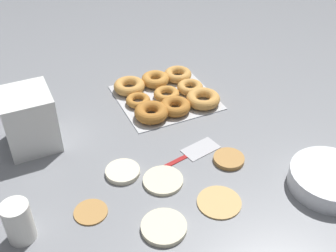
{
  "coord_description": "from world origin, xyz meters",
  "views": [
    {
      "loc": [
        0.34,
        0.83,
        0.8
      ],
      "look_at": [
        -0.08,
        -0.07,
        0.04
      ],
      "focal_mm": 45.0,
      "sensor_mm": 36.0,
      "label": 1
    }
  ],
  "objects_px": {
    "pancake_1": "(164,227)",
    "spatula": "(194,152)",
    "pancake_4": "(219,202)",
    "paper_cup": "(19,222)",
    "donut_tray": "(166,94)",
    "pancake_5": "(163,180)",
    "pancake_0": "(229,159)",
    "container_stack": "(29,120)",
    "pancake_2": "(123,172)",
    "batter_bowl": "(329,179)",
    "pancake_3": "(91,211)"
  },
  "relations": [
    {
      "from": "pancake_2",
      "to": "pancake_4",
      "type": "distance_m",
      "value": 0.27
    },
    {
      "from": "pancake_2",
      "to": "pancake_3",
      "type": "distance_m",
      "value": 0.15
    },
    {
      "from": "pancake_0",
      "to": "donut_tray",
      "type": "relative_size",
      "value": 0.28
    },
    {
      "from": "pancake_4",
      "to": "paper_cup",
      "type": "xyz_separation_m",
      "value": [
        0.47,
        -0.1,
        0.05
      ]
    },
    {
      "from": "donut_tray",
      "to": "container_stack",
      "type": "bearing_deg",
      "value": 6.79
    },
    {
      "from": "pancake_1",
      "to": "pancake_4",
      "type": "height_order",
      "value": "pancake_1"
    },
    {
      "from": "pancake_1",
      "to": "pancake_5",
      "type": "xyz_separation_m",
      "value": [
        -0.06,
        -0.14,
        -0.0
      ]
    },
    {
      "from": "pancake_1",
      "to": "donut_tray",
      "type": "distance_m",
      "value": 0.56
    },
    {
      "from": "pancake_5",
      "to": "spatula",
      "type": "height_order",
      "value": "pancake_5"
    },
    {
      "from": "pancake_0",
      "to": "paper_cup",
      "type": "height_order",
      "value": "paper_cup"
    },
    {
      "from": "pancake_4",
      "to": "paper_cup",
      "type": "bearing_deg",
      "value": -12.13
    },
    {
      "from": "spatula",
      "to": "pancake_1",
      "type": "bearing_deg",
      "value": -143.31
    },
    {
      "from": "pancake_1",
      "to": "pancake_2",
      "type": "bearing_deg",
      "value": -83.77
    },
    {
      "from": "pancake_2",
      "to": "batter_bowl",
      "type": "xyz_separation_m",
      "value": [
        -0.47,
        0.27,
        0.02
      ]
    },
    {
      "from": "paper_cup",
      "to": "spatula",
      "type": "bearing_deg",
      "value": -168.93
    },
    {
      "from": "pancake_5",
      "to": "spatula",
      "type": "bearing_deg",
      "value": -151.25
    },
    {
      "from": "pancake_0",
      "to": "container_stack",
      "type": "xyz_separation_m",
      "value": [
        0.48,
        -0.31,
        0.08
      ]
    },
    {
      "from": "pancake_0",
      "to": "pancake_2",
      "type": "distance_m",
      "value": 0.3
    },
    {
      "from": "pancake_1",
      "to": "spatula",
      "type": "relative_size",
      "value": 0.46
    },
    {
      "from": "donut_tray",
      "to": "pancake_1",
      "type": "bearing_deg",
      "value": 64.98
    },
    {
      "from": "pancake_2",
      "to": "spatula",
      "type": "bearing_deg",
      "value": 178.8
    },
    {
      "from": "pancake_0",
      "to": "pancake_4",
      "type": "relative_size",
      "value": 0.77
    },
    {
      "from": "pancake_4",
      "to": "donut_tray",
      "type": "relative_size",
      "value": 0.36
    },
    {
      "from": "batter_bowl",
      "to": "container_stack",
      "type": "bearing_deg",
      "value": -37.1
    },
    {
      "from": "pancake_4",
      "to": "pancake_5",
      "type": "distance_m",
      "value": 0.16
    },
    {
      "from": "pancake_1",
      "to": "container_stack",
      "type": "bearing_deg",
      "value": -64.37
    },
    {
      "from": "batter_bowl",
      "to": "pancake_0",
      "type": "bearing_deg",
      "value": -46.57
    },
    {
      "from": "pancake_0",
      "to": "pancake_4",
      "type": "height_order",
      "value": "pancake_0"
    },
    {
      "from": "pancake_4",
      "to": "spatula",
      "type": "relative_size",
      "value": 0.47
    },
    {
      "from": "pancake_0",
      "to": "paper_cup",
      "type": "bearing_deg",
      "value": 2.55
    },
    {
      "from": "pancake_4",
      "to": "paper_cup",
      "type": "distance_m",
      "value": 0.48
    },
    {
      "from": "pancake_3",
      "to": "batter_bowl",
      "type": "height_order",
      "value": "batter_bowl"
    },
    {
      "from": "pancake_5",
      "to": "container_stack",
      "type": "xyz_separation_m",
      "value": [
        0.28,
        -0.31,
        0.08
      ]
    },
    {
      "from": "batter_bowl",
      "to": "pancake_4",
      "type": "bearing_deg",
      "value": -13.35
    },
    {
      "from": "pancake_2",
      "to": "paper_cup",
      "type": "distance_m",
      "value": 0.3
    },
    {
      "from": "batter_bowl",
      "to": "spatula",
      "type": "relative_size",
      "value": 0.87
    },
    {
      "from": "donut_tray",
      "to": "pancake_5",
      "type": "bearing_deg",
      "value": 64.4
    },
    {
      "from": "pancake_2",
      "to": "pancake_3",
      "type": "relative_size",
      "value": 1.12
    },
    {
      "from": "pancake_2",
      "to": "pancake_5",
      "type": "xyz_separation_m",
      "value": [
        -0.09,
        0.08,
        -0.0
      ]
    },
    {
      "from": "container_stack",
      "to": "pancake_3",
      "type": "bearing_deg",
      "value": 102.59
    },
    {
      "from": "pancake_0",
      "to": "spatula",
      "type": "xyz_separation_m",
      "value": [
        0.07,
        -0.07,
        -0.0
      ]
    },
    {
      "from": "pancake_0",
      "to": "donut_tray",
      "type": "bearing_deg",
      "value": -85.39
    },
    {
      "from": "pancake_3",
      "to": "paper_cup",
      "type": "height_order",
      "value": "paper_cup"
    },
    {
      "from": "donut_tray",
      "to": "pancake_4",
      "type": "bearing_deg",
      "value": 81.23
    },
    {
      "from": "container_stack",
      "to": "spatula",
      "type": "bearing_deg",
      "value": 149.79
    },
    {
      "from": "donut_tray",
      "to": "container_stack",
      "type": "relative_size",
      "value": 1.82
    },
    {
      "from": "pancake_2",
      "to": "paper_cup",
      "type": "relative_size",
      "value": 0.9
    },
    {
      "from": "pancake_0",
      "to": "spatula",
      "type": "relative_size",
      "value": 0.36
    },
    {
      "from": "donut_tray",
      "to": "container_stack",
      "type": "height_order",
      "value": "container_stack"
    },
    {
      "from": "pancake_2",
      "to": "pancake_5",
      "type": "bearing_deg",
      "value": 139.02
    }
  ]
}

